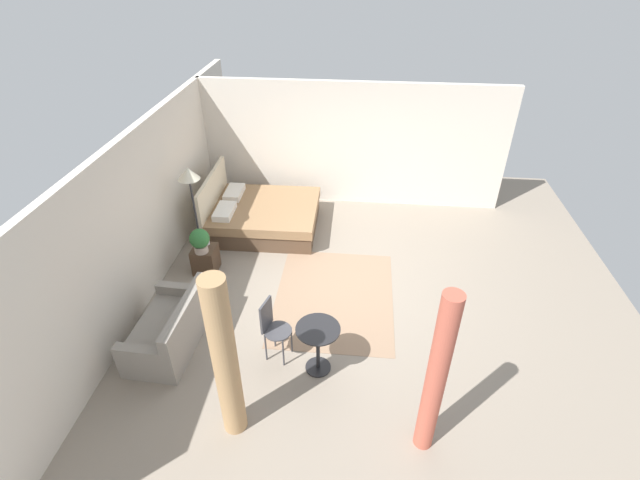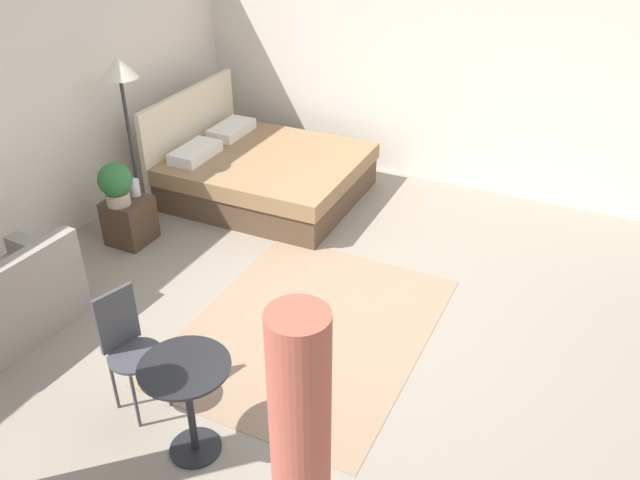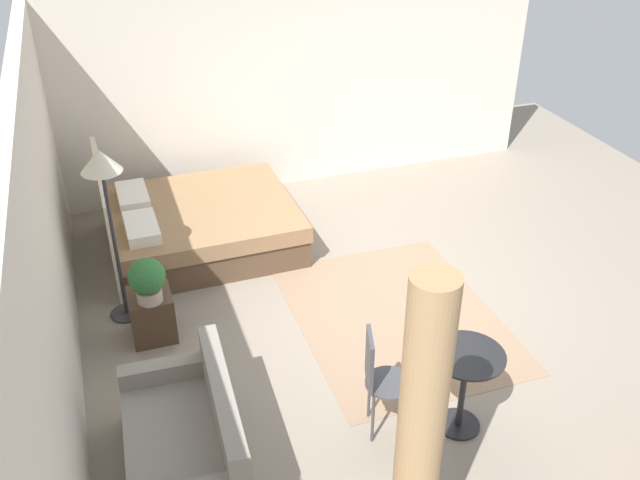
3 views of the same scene
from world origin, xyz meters
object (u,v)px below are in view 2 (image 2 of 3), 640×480
at_px(nightstand, 130,220).
at_px(bed, 262,173).
at_px(floor_lamp, 121,84).
at_px(vase, 135,188).
at_px(cafe_chair_near_window, 127,341).
at_px(potted_plant, 115,183).
at_px(balcony_table, 188,393).

bearing_deg(nightstand, bed, -24.91).
bearing_deg(bed, nightstand, 155.09).
bearing_deg(floor_lamp, bed, -40.59).
bearing_deg(floor_lamp, vase, -141.63).
relative_size(bed, vase, 12.44).
height_order(bed, nightstand, bed).
relative_size(bed, cafe_chair_near_window, 2.21).
xyz_separation_m(nightstand, potted_plant, (-0.10, -0.00, 0.46)).
bearing_deg(balcony_table, bed, 23.29).
relative_size(floor_lamp, balcony_table, 2.37).
distance_m(nightstand, potted_plant, 0.47).
bearing_deg(balcony_table, cafe_chair_near_window, 73.83).
bearing_deg(floor_lamp, cafe_chair_near_window, -141.54).
xyz_separation_m(vase, cafe_chair_near_window, (-1.86, -1.48, 0.01)).
bearing_deg(potted_plant, nightstand, 0.76).
height_order(bed, vase, bed).
height_order(potted_plant, balcony_table, potted_plant).
xyz_separation_m(bed, vase, (-1.33, 0.66, 0.27)).
xyz_separation_m(nightstand, cafe_chair_near_window, (-1.74, -1.50, 0.32)).
bearing_deg(cafe_chair_near_window, balcony_table, -106.17).
height_order(potted_plant, floor_lamp, floor_lamp).
distance_m(nightstand, balcony_table, 2.88).
relative_size(bed, potted_plant, 4.82).
bearing_deg(vase, bed, -26.20).
distance_m(floor_lamp, balcony_table, 3.45).
bearing_deg(vase, balcony_table, -134.14).
bearing_deg(balcony_table, potted_plant, 49.34).
bearing_deg(bed, potted_plant, 156.56).
relative_size(nightstand, cafe_chair_near_window, 0.50).
relative_size(floor_lamp, cafe_chair_near_window, 1.87).
bearing_deg(nightstand, potted_plant, -179.24).
distance_m(bed, vase, 1.51).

